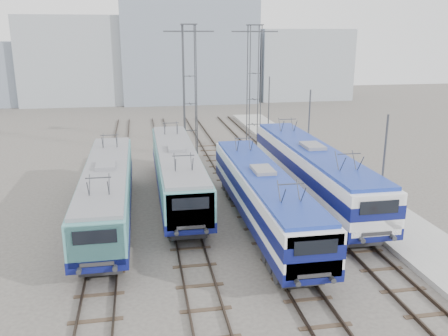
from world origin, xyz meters
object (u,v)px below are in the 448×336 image
mast_rear (269,111)px  catenary_tower_east (254,82)px  locomotive_far_left (107,190)px  mast_mid (308,134)px  locomotive_center_left (177,170)px  locomotive_far_right (312,169)px  mast_front (382,177)px  locomotive_center_right (263,194)px  catenary_tower_west (190,86)px

mast_rear → catenary_tower_east: bearing=-136.4°
locomotive_far_left → mast_mid: bearing=26.0°
catenary_tower_east → mast_rear: size_ratio=1.71×
locomotive_center_left → catenary_tower_east: size_ratio=1.46×
locomotive_far_left → mast_mid: (15.35, 7.50, 1.35)m
locomotive_far_right → mast_front: 6.33m
mast_rear → locomotive_far_right: bearing=-95.9°
mast_front → mast_mid: (0.00, 12.00, 0.00)m
locomotive_far_right → mast_front: bearing=-72.7°
locomotive_far_left → catenary_tower_east: catenary_tower_east is taller
catenary_tower_east → locomotive_far_left: bearing=-127.1°
mast_front → mast_rear: (0.00, 24.00, 0.00)m
mast_rear → locomotive_center_right: bearing=-106.0°
locomotive_far_left → locomotive_far_right: bearing=6.1°
locomotive_far_right → catenary_tower_west: (-6.75, 14.05, 4.25)m
catenary_tower_east → catenary_tower_west: bearing=-162.9°
locomotive_far_right → catenary_tower_east: catenary_tower_east is taller
mast_front → mast_rear: 24.00m
mast_mid → mast_rear: 12.00m
locomotive_center_left → mast_rear: 19.41m
catenary_tower_east → mast_mid: size_ratio=1.71×
locomotive_far_left → catenary_tower_east: (13.25, 17.50, 4.49)m
locomotive_center_left → locomotive_center_right: bearing=-53.4°
catenary_tower_east → mast_rear: catenary_tower_east is taller
locomotive_center_left → mast_rear: mast_rear is taller
locomotive_center_left → catenary_tower_west: 13.04m
locomotive_center_left → catenary_tower_west: (2.25, 12.05, 4.46)m
mast_front → locomotive_center_left: bearing=143.8°
locomotive_far_right → mast_mid: (1.85, 6.05, 1.11)m
locomotive_center_right → catenary_tower_west: (-2.25, 18.10, 4.43)m
mast_front → mast_rear: size_ratio=1.00×
locomotive_far_right → mast_mid: bearing=73.0°
locomotive_center_right → mast_mid: mast_mid is taller
locomotive_center_left → locomotive_center_right: size_ratio=1.02×
catenary_tower_west → locomotive_far_left: bearing=-113.5°
catenary_tower_west → mast_mid: size_ratio=1.71×
mast_front → mast_mid: size_ratio=1.00×
catenary_tower_east → mast_front: size_ratio=1.71×
locomotive_far_left → catenary_tower_west: bearing=66.5°
locomotive_far_left → catenary_tower_east: 22.40m
locomotive_center_left → catenary_tower_east: catenary_tower_east is taller
locomotive_center_right → mast_front: 6.75m
locomotive_far_left → catenary_tower_west: size_ratio=1.43×
locomotive_far_left → locomotive_center_right: locomotive_center_right is taller
locomotive_center_right → mast_rear: size_ratio=2.46×
locomotive_far_left → locomotive_center_right: size_ratio=1.00×
locomotive_center_right → catenary_tower_east: catenary_tower_east is taller
locomotive_far_left → mast_rear: 24.85m
mast_mid → locomotive_far_left: bearing=-154.0°
locomotive_far_right → mast_rear: 18.18m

